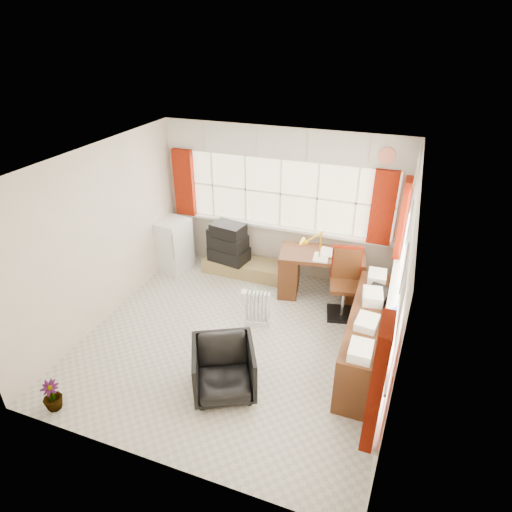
{
  "coord_description": "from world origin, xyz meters",
  "views": [
    {
      "loc": [
        1.86,
        -4.25,
        3.86
      ],
      "look_at": [
        0.1,
        0.55,
        1.06
      ],
      "focal_mm": 30.0,
      "sensor_mm": 36.0,
      "label": 1
    }
  ],
  "objects_px": {
    "desk_lamp": "(321,239)",
    "mini_fridge": "(172,244)",
    "task_chair": "(345,279)",
    "radiator": "(258,311)",
    "office_chair": "(224,369)",
    "crt_tv": "(227,240)",
    "credenza": "(368,337)",
    "desk": "(321,272)",
    "tv_bench": "(244,267)"
  },
  "relations": [
    {
      "from": "radiator",
      "to": "mini_fridge",
      "type": "distance_m",
      "value": 2.23
    },
    {
      "from": "desk_lamp",
      "to": "mini_fridge",
      "type": "xyz_separation_m",
      "value": [
        -2.62,
        0.14,
        -0.62
      ]
    },
    {
      "from": "task_chair",
      "to": "mini_fridge",
      "type": "height_order",
      "value": "task_chair"
    },
    {
      "from": "office_chair",
      "to": "credenza",
      "type": "distance_m",
      "value": 1.85
    },
    {
      "from": "desk",
      "to": "mini_fridge",
      "type": "bearing_deg",
      "value": -179.12
    },
    {
      "from": "desk",
      "to": "radiator",
      "type": "distance_m",
      "value": 1.29
    },
    {
      "from": "task_chair",
      "to": "credenza",
      "type": "distance_m",
      "value": 1.11
    },
    {
      "from": "task_chair",
      "to": "radiator",
      "type": "bearing_deg",
      "value": -145.62
    },
    {
      "from": "office_chair",
      "to": "crt_tv",
      "type": "bearing_deg",
      "value": 85.47
    },
    {
      "from": "radiator",
      "to": "crt_tv",
      "type": "xyz_separation_m",
      "value": [
        -1.09,
        1.44,
        0.28
      ]
    },
    {
      "from": "radiator",
      "to": "tv_bench",
      "type": "distance_m",
      "value": 1.46
    },
    {
      "from": "desk",
      "to": "crt_tv",
      "type": "xyz_separation_m",
      "value": [
        -1.76,
        0.36,
        0.09
      ]
    },
    {
      "from": "desk",
      "to": "mini_fridge",
      "type": "relative_size",
      "value": 1.52
    },
    {
      "from": "task_chair",
      "to": "office_chair",
      "type": "bearing_deg",
      "value": -116.28
    },
    {
      "from": "desk_lamp",
      "to": "crt_tv",
      "type": "height_order",
      "value": "desk_lamp"
    },
    {
      "from": "desk",
      "to": "crt_tv",
      "type": "distance_m",
      "value": 1.8
    },
    {
      "from": "credenza",
      "to": "tv_bench",
      "type": "bearing_deg",
      "value": 146.3
    },
    {
      "from": "desk",
      "to": "office_chair",
      "type": "xyz_separation_m",
      "value": [
        -0.6,
        -2.41,
        -0.08
      ]
    },
    {
      "from": "tv_bench",
      "to": "mini_fridge",
      "type": "relative_size",
      "value": 1.54
    },
    {
      "from": "desk_lamp",
      "to": "radiator",
      "type": "bearing_deg",
      "value": -126.15
    },
    {
      "from": "desk_lamp",
      "to": "office_chair",
      "type": "relative_size",
      "value": 0.65
    },
    {
      "from": "desk_lamp",
      "to": "tv_bench",
      "type": "distance_m",
      "value": 1.71
    },
    {
      "from": "task_chair",
      "to": "mini_fridge",
      "type": "distance_m",
      "value": 3.07
    },
    {
      "from": "task_chair",
      "to": "desk",
      "type": "bearing_deg",
      "value": 141.79
    },
    {
      "from": "radiator",
      "to": "mini_fridge",
      "type": "height_order",
      "value": "mini_fridge"
    },
    {
      "from": "crt_tv",
      "to": "task_chair",
      "type": "bearing_deg",
      "value": -17.51
    },
    {
      "from": "desk_lamp",
      "to": "task_chair",
      "type": "bearing_deg",
      "value": -19.63
    },
    {
      "from": "crt_tv",
      "to": "mini_fridge",
      "type": "height_order",
      "value": "mini_fridge"
    },
    {
      "from": "desk_lamp",
      "to": "tv_bench",
      "type": "height_order",
      "value": "desk_lamp"
    },
    {
      "from": "task_chair",
      "to": "office_chair",
      "type": "relative_size",
      "value": 1.46
    },
    {
      "from": "radiator",
      "to": "credenza",
      "type": "relative_size",
      "value": 0.27
    },
    {
      "from": "task_chair",
      "to": "office_chair",
      "type": "height_order",
      "value": "task_chair"
    },
    {
      "from": "task_chair",
      "to": "crt_tv",
      "type": "height_order",
      "value": "task_chair"
    },
    {
      "from": "crt_tv",
      "to": "desk_lamp",
      "type": "bearing_deg",
      "value": -16.97
    },
    {
      "from": "crt_tv",
      "to": "mini_fridge",
      "type": "bearing_deg",
      "value": -155.59
    },
    {
      "from": "tv_bench",
      "to": "mini_fridge",
      "type": "xyz_separation_m",
      "value": [
        -1.25,
        -0.24,
        0.33
      ]
    },
    {
      "from": "desk",
      "to": "desk_lamp",
      "type": "distance_m",
      "value": 0.69
    },
    {
      "from": "credenza",
      "to": "mini_fridge",
      "type": "bearing_deg",
      "value": 160.0
    },
    {
      "from": "office_chair",
      "to": "credenza",
      "type": "xyz_separation_m",
      "value": [
        1.5,
        1.09,
        0.06
      ]
    },
    {
      "from": "radiator",
      "to": "mini_fridge",
      "type": "xyz_separation_m",
      "value": [
        -1.96,
        1.04,
        0.23
      ]
    },
    {
      "from": "radiator",
      "to": "credenza",
      "type": "bearing_deg",
      "value": -8.86
    },
    {
      "from": "task_chair",
      "to": "desk_lamp",
      "type": "bearing_deg",
      "value": 160.37
    },
    {
      "from": "radiator",
      "to": "task_chair",
      "type": "bearing_deg",
      "value": 34.38
    },
    {
      "from": "desk",
      "to": "mini_fridge",
      "type": "distance_m",
      "value": 2.63
    },
    {
      "from": "credenza",
      "to": "desk",
      "type": "bearing_deg",
      "value": 124.08
    },
    {
      "from": "desk_lamp",
      "to": "mini_fridge",
      "type": "bearing_deg",
      "value": 177.0
    },
    {
      "from": "tv_bench",
      "to": "crt_tv",
      "type": "height_order",
      "value": "crt_tv"
    },
    {
      "from": "mini_fridge",
      "to": "task_chair",
      "type": "bearing_deg",
      "value": -5.46
    },
    {
      "from": "tv_bench",
      "to": "credenza",
      "type": "bearing_deg",
      "value": -33.7
    },
    {
      "from": "credenza",
      "to": "desk_lamp",
      "type": "bearing_deg",
      "value": 128.35
    }
  ]
}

